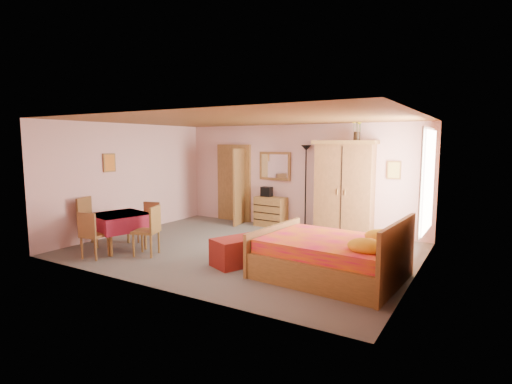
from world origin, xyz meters
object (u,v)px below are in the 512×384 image
Objects in this scene: wall_mirror at (275,166)px; bed at (330,246)px; wardrobe at (345,189)px; chair_west at (94,222)px; dining_table at (120,232)px; bench at (251,249)px; chair_north at (148,222)px; floor_lamp at (306,188)px; sunflower_vase at (357,128)px; chest_of_drawers at (271,212)px; chair_south at (95,235)px; stereo at (267,192)px; chair_east at (146,231)px.

wall_mirror is 0.42× the size of bed.
wardrobe is 5.54m from chair_west.
chair_west is (-0.73, -0.06, 0.14)m from dining_table.
chair_north is at bearing 177.24° from bench.
bench is (0.27, -3.01, -0.80)m from floor_lamp.
sunflower_vase is 6.03m from chair_west.
sunflower_vase is at bearing 42.88° from dining_table.
bed reaches higher than chest_of_drawers.
chest_of_drawers is at bearing -173.42° from floor_lamp.
chair_south reaches higher than dining_table.
bench is at bearing -177.05° from bed.
stereo is 0.28× the size of chair_east.
chair_south is at bearing -104.45° from wall_mirror.
floor_lamp is at bearing 166.67° from wardrobe.
wall_mirror is 2.40m from sunflower_vase.
wardrobe is at bearing 108.23° from bed.
wall_mirror is 3.58m from bench.
chair_north is 1.10m from chair_west.
bed reaches higher than chair_north.
wardrobe reaches higher than bench.
chair_south is (-2.65, -1.27, 0.20)m from bench.
wardrobe reaches higher than bed.
chest_of_drawers is 1.52× the size of sunflower_vase.
stereo is 1.08m from floor_lamp.
wall_mirror is at bearing 67.61° from dining_table.
dining_table is at bearing 73.33° from chair_north.
stereo is 0.51× the size of sunflower_vase.
sunflower_vase is at bearing -159.59° from chair_north.
floor_lamp is at bearing 55.94° from dining_table.
chair_south is (-1.46, -4.18, 0.06)m from chest_of_drawers.
bed is 1.53× the size of bench.
bed is (2.69, -2.93, 0.13)m from chest_of_drawers.
floor_lamp is 4.07m from chair_east.
stereo and chair_west have the same top height.
bench is 2.08m from chair_east.
chair_north is at bearing -116.14° from stereo.
bed is 1.52m from bench.
floor_lamp is 3.13m from bench.
floor_lamp is 2.09× the size of dining_table.
wall_mirror is 1.09× the size of chair_north.
dining_table is 0.74m from chair_west.
floor_lamp is 4.44m from dining_table.
chair_west is at bearing -168.81° from bench.
chest_of_drawers is at bearing 136.60° from bed.
chair_east reaches higher than bench.
bed reaches higher than chair_east.
wall_mirror is 3.99m from chair_east.
floor_lamp is 0.95× the size of wardrobe.
chair_north is at bearing -178.10° from bed.
chair_east is at bearing -2.17° from dining_table.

